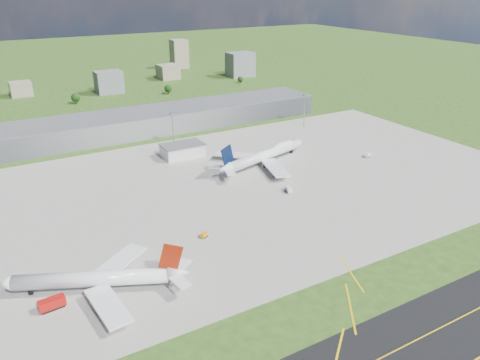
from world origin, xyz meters
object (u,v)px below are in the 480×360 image
airliner_red_twin (99,279)px  airliner_blue_quad (266,155)px  tug_yellow (204,235)px  van_white_far (368,155)px  van_white_near (289,190)px  fire_truck (52,304)px

airliner_red_twin → airliner_blue_quad: bearing=-122.7°
tug_yellow → van_white_far: van_white_far is taller
tug_yellow → van_white_near: 64.74m
tug_yellow → airliner_red_twin: bearing=170.4°
airliner_red_twin → van_white_far: (188.91, 56.09, -3.78)m
airliner_red_twin → van_white_far: airliner_red_twin is taller
airliner_blue_quad → van_white_near: bearing=-122.2°
van_white_near → van_white_far: 78.91m
tug_yellow → van_white_near: (61.30, 20.82, 0.45)m
airliner_blue_quad → tug_yellow: airliner_blue_quad is taller
tug_yellow → van_white_far: size_ratio=0.84×
airliner_blue_quad → van_white_far: airliner_blue_quad is taller
tug_yellow → fire_truck: bearing=167.7°
van_white_far → tug_yellow: bearing=175.4°
fire_truck → airliner_blue_quad: bearing=24.4°
tug_yellow → van_white_far: bearing=-11.2°
airliner_red_twin → airliner_blue_quad: 148.68m
fire_truck → van_white_far: fire_truck is taller
airliner_red_twin → van_white_near: airliner_red_twin is taller
van_white_near → airliner_red_twin: bearing=126.2°
airliner_blue_quad → fire_truck: airliner_blue_quad is taller
airliner_red_twin → van_white_near: (112.32, 37.07, -3.62)m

